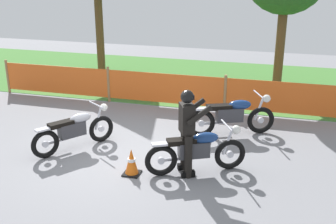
{
  "coord_description": "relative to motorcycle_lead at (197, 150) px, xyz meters",
  "views": [
    {
      "loc": [
        3.13,
        -7.56,
        3.86
      ],
      "look_at": [
        0.9,
        0.4,
        0.9
      ],
      "focal_mm": 44.35,
      "sensor_mm": 36.0,
      "label": 1
    }
  ],
  "objects": [
    {
      "name": "motorcycle_third",
      "position": [
        0.41,
        2.07,
        0.02
      ],
      "size": [
        1.98,
        1.02,
        1.0
      ],
      "rotation": [
        0.0,
        0.0,
        0.42
      ],
      "color": "black",
      "rests_on": "ground"
    },
    {
      "name": "motorcycle_trailing",
      "position": [
        -2.79,
        0.34,
        -0.01
      ],
      "size": [
        1.21,
        1.67,
        0.93
      ],
      "rotation": [
        0.0,
        0.0,
        0.96
      ],
      "color": "black",
      "rests_on": "ground"
    },
    {
      "name": "rider_lead",
      "position": [
        -0.17,
        -0.09,
        0.45
      ],
      "size": [
        0.71,
        0.7,
        1.69
      ],
      "rotation": [
        0.0,
        0.0,
        0.48
      ],
      "color": "black",
      "rests_on": "ground"
    },
    {
      "name": "grass_verge",
      "position": [
        -1.7,
        6.72,
        -0.46
      ],
      "size": [
        24.0,
        6.15,
        0.01
      ],
      "primitive_type": "cube",
      "color": "#427A33",
      "rests_on": "ground"
    },
    {
      "name": "ground",
      "position": [
        -1.7,
        0.39,
        -0.47
      ],
      "size": [
        24.0,
        24.0,
        0.02
      ],
      "primitive_type": "cube",
      "color": "gray"
    },
    {
      "name": "traffic_cone",
      "position": [
        -1.19,
        -0.43,
        -0.2
      ],
      "size": [
        0.32,
        0.32,
        0.53
      ],
      "color": "black",
      "rests_on": "ground"
    },
    {
      "name": "motorcycle_lead",
      "position": [
        0.0,
        0.0,
        0.0
      ],
      "size": [
        1.84,
        1.05,
        0.96
      ],
      "rotation": [
        0.0,
        0.0,
        0.48
      ],
      "color": "black",
      "rests_on": "ground"
    },
    {
      "name": "barrier_fence",
      "position": [
        -1.7,
        3.64,
        0.08
      ],
      "size": [
        10.36,
        0.08,
        1.05
      ],
      "color": "#997547",
      "rests_on": "ground"
    }
  ]
}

